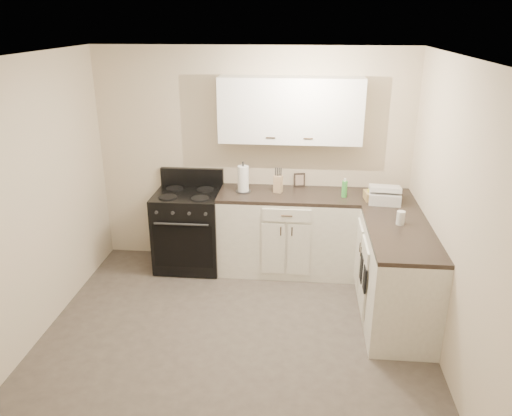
# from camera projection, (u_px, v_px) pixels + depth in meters

# --- Properties ---
(floor) EXTENTS (3.60, 3.60, 0.00)m
(floor) POSITION_uv_depth(u_px,v_px,m) (234.00, 344.00, 4.54)
(floor) COLOR #473F38
(floor) RESTS_ON ground
(ceiling) EXTENTS (3.60, 3.60, 0.00)m
(ceiling) POSITION_uv_depth(u_px,v_px,m) (228.00, 58.00, 3.63)
(ceiling) COLOR white
(ceiling) RESTS_ON wall_back
(wall_back) EXTENTS (3.60, 0.00, 3.60)m
(wall_back) POSITION_uv_depth(u_px,v_px,m) (253.00, 158.00, 5.76)
(wall_back) COLOR beige
(wall_back) RESTS_ON ground
(wall_right) EXTENTS (0.00, 3.60, 3.60)m
(wall_right) POSITION_uv_depth(u_px,v_px,m) (457.00, 225.00, 3.93)
(wall_right) COLOR beige
(wall_right) RESTS_ON ground
(wall_left) EXTENTS (0.00, 3.60, 3.60)m
(wall_left) POSITION_uv_depth(u_px,v_px,m) (22.00, 209.00, 4.24)
(wall_left) COLOR beige
(wall_left) RESTS_ON ground
(wall_front) EXTENTS (3.60, 0.00, 3.60)m
(wall_front) POSITION_uv_depth(u_px,v_px,m) (179.00, 356.00, 2.41)
(wall_front) COLOR beige
(wall_front) RESTS_ON ground
(base_cabinets_back) EXTENTS (1.55, 0.60, 0.90)m
(base_cabinets_back) POSITION_uv_depth(u_px,v_px,m) (287.00, 234.00, 5.73)
(base_cabinets_back) COLOR white
(base_cabinets_back) RESTS_ON floor
(base_cabinets_right) EXTENTS (0.60, 1.90, 0.90)m
(base_cabinets_right) POSITION_uv_depth(u_px,v_px,m) (391.00, 264.00, 5.03)
(base_cabinets_right) COLOR white
(base_cabinets_right) RESTS_ON floor
(countertop_back) EXTENTS (1.55, 0.60, 0.04)m
(countertop_back) POSITION_uv_depth(u_px,v_px,m) (288.00, 195.00, 5.56)
(countertop_back) COLOR black
(countertop_back) RESTS_ON base_cabinets_back
(countertop_right) EXTENTS (0.60, 1.90, 0.04)m
(countertop_right) POSITION_uv_depth(u_px,v_px,m) (396.00, 221.00, 4.86)
(countertop_right) COLOR black
(countertop_right) RESTS_ON base_cabinets_right
(upper_cabinets) EXTENTS (1.55, 0.30, 0.70)m
(upper_cabinets) POSITION_uv_depth(u_px,v_px,m) (290.00, 110.00, 5.37)
(upper_cabinets) COLOR white
(upper_cabinets) RESTS_ON wall_back
(stove) EXTENTS (0.74, 0.64, 0.90)m
(stove) POSITION_uv_depth(u_px,v_px,m) (189.00, 230.00, 5.80)
(stove) COLOR black
(stove) RESTS_ON floor
(knife_block) EXTENTS (0.11, 0.10, 0.19)m
(knife_block) POSITION_uv_depth(u_px,v_px,m) (278.00, 184.00, 5.56)
(knife_block) COLOR tan
(knife_block) RESTS_ON countertop_back
(paper_towel) EXTENTS (0.16, 0.16, 0.30)m
(paper_towel) POSITION_uv_depth(u_px,v_px,m) (243.00, 179.00, 5.56)
(paper_towel) COLOR white
(paper_towel) RESTS_ON countertop_back
(soap_bottle) EXTENTS (0.07, 0.07, 0.18)m
(soap_bottle) POSITION_uv_depth(u_px,v_px,m) (344.00, 189.00, 5.42)
(soap_bottle) COLOR green
(soap_bottle) RESTS_ON countertop_back
(picture_frame) EXTENTS (0.13, 0.06, 0.16)m
(picture_frame) POSITION_uv_depth(u_px,v_px,m) (299.00, 180.00, 5.76)
(picture_frame) COLOR black
(picture_frame) RESTS_ON countertop_back
(wicker_basket) EXTENTS (0.29, 0.21, 0.09)m
(wicker_basket) POSITION_uv_depth(u_px,v_px,m) (377.00, 196.00, 5.35)
(wicker_basket) COLOR tan
(wicker_basket) RESTS_ON countertop_right
(countertop_grill) EXTENTS (0.35, 0.33, 0.12)m
(countertop_grill) POSITION_uv_depth(u_px,v_px,m) (384.00, 197.00, 5.28)
(countertop_grill) COLOR silver
(countertop_grill) RESTS_ON countertop_right
(glass_jar) EXTENTS (0.09, 0.09, 0.13)m
(glass_jar) POSITION_uv_depth(u_px,v_px,m) (401.00, 218.00, 4.71)
(glass_jar) COLOR silver
(glass_jar) RESTS_ON countertop_right
(oven_mitt_near) EXTENTS (0.02, 0.14, 0.24)m
(oven_mitt_near) POSITION_uv_depth(u_px,v_px,m) (365.00, 279.00, 4.58)
(oven_mitt_near) COLOR black
(oven_mitt_near) RESTS_ON base_cabinets_right
(oven_mitt_far) EXTENTS (0.02, 0.15, 0.27)m
(oven_mitt_far) POSITION_uv_depth(u_px,v_px,m) (362.00, 268.00, 4.82)
(oven_mitt_far) COLOR black
(oven_mitt_far) RESTS_ON base_cabinets_right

